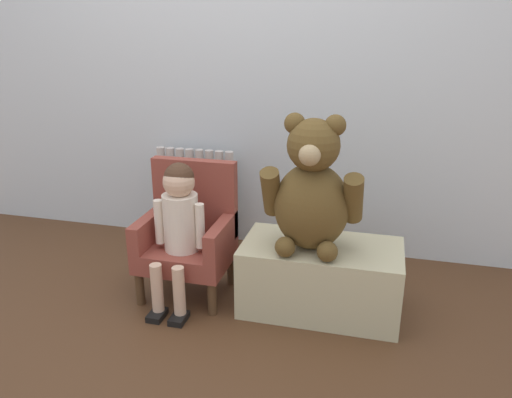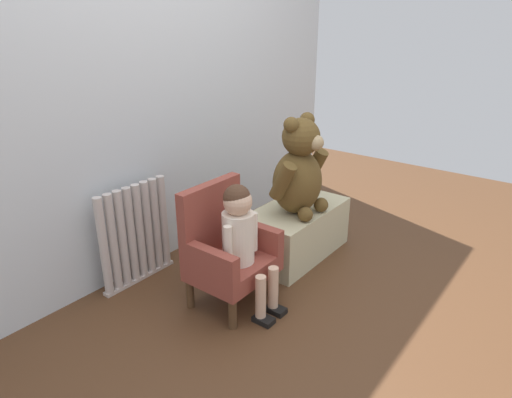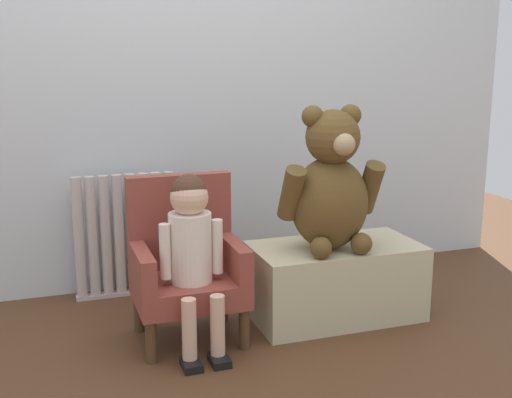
# 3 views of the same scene
# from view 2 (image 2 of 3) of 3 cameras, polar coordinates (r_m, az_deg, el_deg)

# --- Properties ---
(ground_plane) EXTENTS (6.00, 6.00, 0.00)m
(ground_plane) POSITION_cam_2_polar(r_m,az_deg,el_deg) (2.50, 5.64, -14.68)
(ground_plane) COLOR #4E301B
(back_wall) EXTENTS (3.80, 0.05, 2.40)m
(back_wall) POSITION_cam_2_polar(r_m,az_deg,el_deg) (2.77, -13.99, 15.35)
(back_wall) COLOR silver
(back_wall) RESTS_ON ground_plane
(radiator) EXTENTS (0.50, 0.05, 0.60)m
(radiator) POSITION_cam_2_polar(r_m,az_deg,el_deg) (2.77, -14.83, -4.33)
(radiator) COLOR beige
(radiator) RESTS_ON ground_plane
(child_armchair) EXTENTS (0.44, 0.37, 0.67)m
(child_armchair) POSITION_cam_2_polar(r_m,az_deg,el_deg) (2.50, -3.75, -6.25)
(child_armchair) COLOR brown
(child_armchair) RESTS_ON ground_plane
(child_figure) EXTENTS (0.25, 0.35, 0.70)m
(child_figure) POSITION_cam_2_polar(r_m,az_deg,el_deg) (2.37, -1.83, -4.02)
(child_figure) COLOR beige
(child_figure) RESTS_ON ground_plane
(low_bench) EXTENTS (0.74, 0.39, 0.33)m
(low_bench) POSITION_cam_2_polar(r_m,az_deg,el_deg) (3.03, 5.01, -4.00)
(low_bench) COLOR #C0B78E
(low_bench) RESTS_ON ground_plane
(large_teddy_bear) EXTENTS (0.45, 0.32, 0.62)m
(large_teddy_bear) POSITION_cam_2_polar(r_m,az_deg,el_deg) (2.80, 5.38, 3.50)
(large_teddy_bear) COLOR brown
(large_teddy_bear) RESTS_ON low_bench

